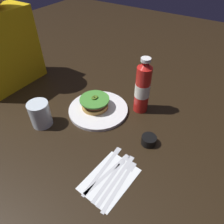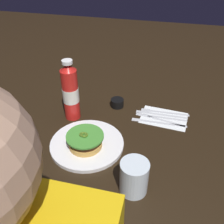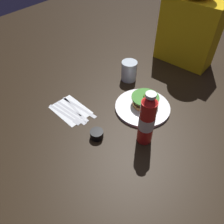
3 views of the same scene
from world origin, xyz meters
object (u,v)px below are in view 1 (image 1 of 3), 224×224
at_px(napkin, 110,179).
at_px(spoon_utensil, 115,172).
at_px(steak_knife, 119,176).
at_px(water_glass, 40,114).
at_px(butter_knife, 111,170).
at_px(dinner_plate, 98,109).
at_px(table_knife, 105,166).
at_px(burger_sandwich, 95,103).
at_px(condiment_cup, 149,140).
at_px(fork_utensil, 122,181).
at_px(ketchup_bottle, 143,88).

bearing_deg(napkin, spoon_utensil, 0.25).
distance_m(steak_knife, spoon_utensil, 0.02).
distance_m(water_glass, butter_knife, 0.36).
distance_m(dinner_plate, spoon_utensil, 0.31).
bearing_deg(steak_knife, water_glass, 84.46).
height_order(water_glass, table_knife, water_glass).
relative_size(burger_sandwich, condiment_cup, 2.30).
height_order(dinner_plate, burger_sandwich, burger_sandwich).
height_order(water_glass, spoon_utensil, water_glass).
bearing_deg(table_knife, spoon_utensil, -91.68).
bearing_deg(dinner_plate, condiment_cup, -100.47).
xyz_separation_m(condiment_cup, butter_knife, (-0.17, 0.05, -0.01)).
distance_m(napkin, spoon_utensil, 0.03).
relative_size(condiment_cup, table_knife, 0.26).
xyz_separation_m(spoon_utensil, butter_knife, (-0.00, 0.01, 0.00)).
xyz_separation_m(napkin, table_knife, (0.03, 0.04, 0.00)).
xyz_separation_m(fork_utensil, butter_knife, (0.01, 0.05, 0.00)).
distance_m(steak_knife, table_knife, 0.06).
relative_size(napkin, table_knife, 0.84).
xyz_separation_m(burger_sandwich, napkin, (-0.25, -0.24, -0.04)).
relative_size(fork_utensil, butter_knife, 0.99).
distance_m(dinner_plate, ketchup_bottle, 0.21).
relative_size(dinner_plate, table_knife, 1.19).
distance_m(spoon_utensil, butter_knife, 0.01).
relative_size(dinner_plate, condiment_cup, 4.65).
xyz_separation_m(fork_utensil, table_knife, (0.01, 0.07, 0.00)).
relative_size(water_glass, butter_knife, 0.52).
xyz_separation_m(burger_sandwich, table_knife, (-0.22, -0.20, -0.03)).
xyz_separation_m(condiment_cup, fork_utensil, (-0.18, 0.00, -0.01)).
xyz_separation_m(ketchup_bottle, steak_knife, (-0.33, -0.09, -0.11)).
distance_m(water_glass, condiment_cup, 0.43).
xyz_separation_m(dinner_plate, butter_knife, (-0.22, -0.21, -0.00)).
distance_m(burger_sandwich, fork_utensil, 0.36).
bearing_deg(steak_knife, burger_sandwich, 49.13).
relative_size(napkin, spoon_utensil, 0.96).
bearing_deg(ketchup_bottle, dinner_plate, 126.16).
height_order(ketchup_bottle, napkin, ketchup_bottle).
height_order(fork_utensil, spoon_utensil, same).
bearing_deg(spoon_utensil, condiment_cup, -12.82).
distance_m(condiment_cup, spoon_utensil, 0.18).
distance_m(fork_utensil, butter_knife, 0.05).
bearing_deg(steak_knife, napkin, 142.93).
xyz_separation_m(napkin, fork_utensil, (0.02, -0.04, 0.00)).
relative_size(ketchup_bottle, table_knife, 1.14).
relative_size(ketchup_bottle, fork_utensil, 1.24).
distance_m(dinner_plate, fork_utensil, 0.35).
xyz_separation_m(dinner_plate, ketchup_bottle, (0.11, -0.15, 0.11)).
bearing_deg(dinner_plate, ketchup_bottle, -53.84).
distance_m(ketchup_bottle, butter_knife, 0.35).
bearing_deg(table_knife, napkin, -128.77).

